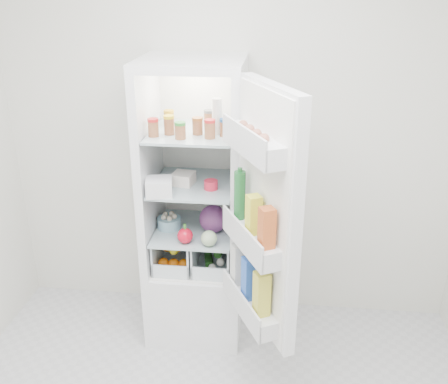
# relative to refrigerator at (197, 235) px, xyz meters

# --- Properties ---
(room_walls) EXTENTS (3.02, 3.02, 2.61)m
(room_walls) POSITION_rel_refrigerator_xyz_m (0.20, -1.25, 0.93)
(room_walls) COLOR silver
(room_walls) RESTS_ON ground
(refrigerator) EXTENTS (0.60, 0.60, 1.80)m
(refrigerator) POSITION_rel_refrigerator_xyz_m (0.00, 0.00, 0.00)
(refrigerator) COLOR white
(refrigerator) RESTS_ON ground
(shelf_low) EXTENTS (0.49, 0.53, 0.01)m
(shelf_low) POSITION_rel_refrigerator_xyz_m (-0.00, -0.06, 0.07)
(shelf_low) COLOR #9EB2B9
(shelf_low) RESTS_ON refrigerator
(shelf_mid) EXTENTS (0.49, 0.53, 0.02)m
(shelf_mid) POSITION_rel_refrigerator_xyz_m (-0.00, -0.06, 0.38)
(shelf_mid) COLOR #9EB2B9
(shelf_mid) RESTS_ON refrigerator
(shelf_top) EXTENTS (0.49, 0.53, 0.02)m
(shelf_top) POSITION_rel_refrigerator_xyz_m (-0.00, -0.06, 0.71)
(shelf_top) COLOR #9EB2B9
(shelf_top) RESTS_ON refrigerator
(crisper_left) EXTENTS (0.23, 0.46, 0.22)m
(crisper_left) POSITION_rel_refrigerator_xyz_m (-0.12, -0.06, -0.06)
(crisper_left) COLOR silver
(crisper_left) RESTS_ON refrigerator
(crisper_right) EXTENTS (0.23, 0.46, 0.22)m
(crisper_right) POSITION_rel_refrigerator_xyz_m (0.12, -0.06, -0.06)
(crisper_right) COLOR silver
(crisper_right) RESTS_ON refrigerator
(condiment_jars) EXTENTS (0.46, 0.34, 0.08)m
(condiment_jars) POSITION_rel_refrigerator_xyz_m (-0.01, -0.12, 0.76)
(condiment_jars) COLOR #B21919
(condiment_jars) RESTS_ON shelf_top
(squeeze_bottle) EXTENTS (0.07, 0.07, 0.20)m
(squeeze_bottle) POSITION_rel_refrigerator_xyz_m (0.15, -0.10, 0.82)
(squeeze_bottle) COLOR white
(squeeze_bottle) RESTS_ON shelf_top
(tub_white) EXTENTS (0.18, 0.18, 0.10)m
(tub_white) POSITION_rel_refrigerator_xyz_m (-0.17, -0.26, 0.44)
(tub_white) COLOR silver
(tub_white) RESTS_ON shelf_mid
(tub_cream) EXTENTS (0.14, 0.14, 0.07)m
(tub_cream) POSITION_rel_refrigerator_xyz_m (-0.06, -0.08, 0.43)
(tub_cream) COLOR silver
(tub_cream) RESTS_ON shelf_mid
(tin_red) EXTENTS (0.09, 0.09, 0.05)m
(tin_red) POSITION_rel_refrigerator_xyz_m (0.12, -0.14, 0.42)
(tin_red) COLOR red
(tin_red) RESTS_ON shelf_mid
(red_cabbage) EXTENTS (0.17, 0.17, 0.17)m
(red_cabbage) POSITION_rel_refrigerator_xyz_m (0.12, -0.09, 0.17)
(red_cabbage) COLOR #4E1B4F
(red_cabbage) RESTS_ON shelf_low
(bell_pepper) EXTENTS (0.09, 0.09, 0.09)m
(bell_pepper) POSITION_rel_refrigerator_xyz_m (-0.03, -0.25, 0.13)
(bell_pepper) COLOR red
(bell_pepper) RESTS_ON shelf_low
(mushroom_bowl) EXTENTS (0.19, 0.19, 0.07)m
(mushroom_bowl) POSITION_rel_refrigerator_xyz_m (-0.17, -0.07, 0.12)
(mushroom_bowl) COLOR #89BBCD
(mushroom_bowl) RESTS_ON shelf_low
(salad_bag) EXTENTS (0.10, 0.10, 0.10)m
(salad_bag) POSITION_rel_refrigerator_xyz_m (0.12, -0.27, 0.13)
(salad_bag) COLOR #A0BA8B
(salad_bag) RESTS_ON shelf_low
(citrus_pile) EXTENTS (0.20, 0.24, 0.16)m
(citrus_pile) POSITION_rel_refrigerator_xyz_m (-0.13, -0.12, -0.07)
(citrus_pile) COLOR #EE570C
(citrus_pile) RESTS_ON refrigerator
(veg_pile) EXTENTS (0.16, 0.30, 0.10)m
(veg_pile) POSITION_rel_refrigerator_xyz_m (0.13, -0.06, -0.10)
(veg_pile) COLOR #184818
(veg_pile) RESTS_ON refrigerator
(fridge_door) EXTENTS (0.40, 0.57, 1.30)m
(fridge_door) POSITION_rel_refrigerator_xyz_m (0.44, -0.60, 0.43)
(fridge_door) COLOR white
(fridge_door) RESTS_ON refrigerator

